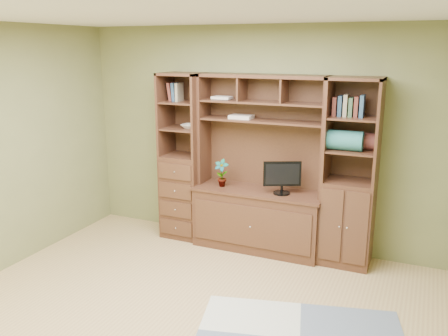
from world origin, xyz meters
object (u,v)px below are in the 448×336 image
at_px(center_hutch, 259,165).
at_px(right_tower, 350,174).
at_px(left_tower, 184,157).
at_px(monitor, 282,172).

bearing_deg(center_hutch, right_tower, 2.23).
xyz_separation_m(left_tower, monitor, (1.29, -0.07, -0.03)).
xyz_separation_m(center_hutch, monitor, (0.29, -0.03, -0.03)).
bearing_deg(monitor, left_tower, 151.19).
distance_m(center_hutch, right_tower, 1.03).
bearing_deg(right_tower, monitor, -174.16).
xyz_separation_m(right_tower, monitor, (-0.73, -0.07, -0.03)).
distance_m(center_hutch, monitor, 0.30).
bearing_deg(right_tower, left_tower, 180.00).
xyz_separation_m(center_hutch, right_tower, (1.02, 0.04, 0.00)).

